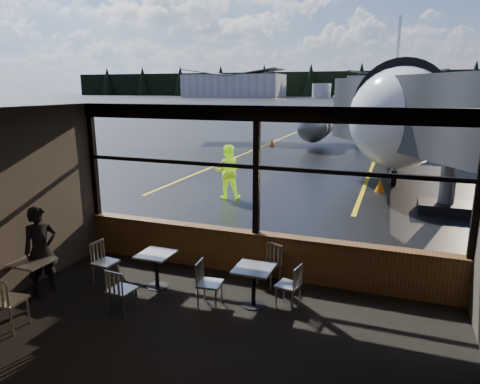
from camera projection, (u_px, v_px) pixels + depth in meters
The scene contains 31 objects.
ground_plane at pixel (391, 103), 118.44m from camera, with size 520.00×520.00×0.00m, color black.
carpet_floor at pixel (192, 354), 6.30m from camera, with size 8.00×6.00×0.01m, color black.
ceiling at pixel (185, 114), 5.48m from camera, with size 8.00×6.00×0.04m, color #38332D.
wall_back at pixel (3, 376), 3.15m from camera, with size 8.00×0.04×3.50m, color #49413A.
window_sill at pixel (256, 254), 8.93m from camera, with size 8.00×0.28×0.90m, color brown.
window_header at pixel (257, 113), 8.25m from camera, with size 8.00×0.18×0.30m, color black.
mullion_left at pixel (94, 161), 9.85m from camera, with size 0.12×0.12×2.60m, color black.
mullion_centre at pixel (257, 172), 8.52m from camera, with size 0.12×0.12×2.60m, color black.
mullion_right at pixel (480, 187), 7.19m from camera, with size 0.12×0.12×2.60m, color black.
window_transom at pixel (257, 167), 8.49m from camera, with size 8.00×0.10×0.08m, color black.
airliner at pixel (399, 67), 26.55m from camera, with size 28.07×33.69×10.29m, color white, non-canonical shape.
jet_bridge at pixel (436, 133), 12.23m from camera, with size 9.65×11.79×5.14m, color #29292B, non-canonical shape.
cafe_table_near at pixel (254, 287), 7.65m from camera, with size 0.67×0.67×0.73m, color gray, non-canonical shape.
cafe_table_mid at pixel (157, 270), 8.37m from camera, with size 0.64×0.64×0.71m, color #A09B93, non-canonical shape.
cafe_table_left at pixel (34, 279), 8.00m from camera, with size 0.64×0.64×0.71m, color gray, non-canonical shape.
chair_near_e at pixel (288, 285), 7.60m from camera, with size 0.44×0.44×0.81m, color #ADA89C, non-canonical shape.
chair_near_w at pixel (210, 284), 7.60m from camera, with size 0.47×0.47×0.86m, color #A9A498, non-canonical shape.
chair_near_n at pixel (269, 266), 8.44m from camera, with size 0.46×0.46×0.83m, color #BCB7AA, non-canonical shape.
chair_mid_s at pixel (122, 290), 7.38m from camera, with size 0.46×0.46×0.85m, color #A9A598, non-canonical shape.
chair_mid_w at pixel (105, 263), 8.51m from camera, with size 0.48×0.48×0.87m, color beige, non-canonical shape.
chair_left_s at pixel (8, 301), 6.88m from camera, with size 0.53×0.53×0.97m, color beige, non-canonical shape.
passenger at pixel (41, 250), 8.11m from camera, with size 0.61×0.40×1.68m, color black.
ground_crew at pixel (228, 172), 15.12m from camera, with size 0.93×0.72×1.91m, color #BFF219.
cone_nose at pixel (380, 185), 16.17m from camera, with size 0.36×0.36×0.51m, color #FF5908.
cone_wing at pixel (272, 142), 29.31m from camera, with size 0.33×0.33×0.45m, color #E94107.
hangar_left at pixel (233, 85), 195.41m from camera, with size 45.00×18.00×11.00m, color silver, non-canonical shape.
hangar_mid at pixel (396, 86), 176.52m from camera, with size 38.00×15.00×10.00m, color silver, non-canonical shape.
fuel_tank_a at pixel (322, 91), 184.35m from camera, with size 8.00×8.00×6.00m, color silver.
fuel_tank_b at pixel (345, 91), 180.99m from camera, with size 8.00×8.00×6.00m, color silver.
fuel_tank_c at pixel (370, 91), 177.62m from camera, with size 8.00×8.00×6.00m, color silver.
treeline at pixel (397, 84), 199.07m from camera, with size 360.00×3.00×12.00m, color black.
Camera 1 is at (2.59, -7.97, 3.82)m, focal length 32.00 mm.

